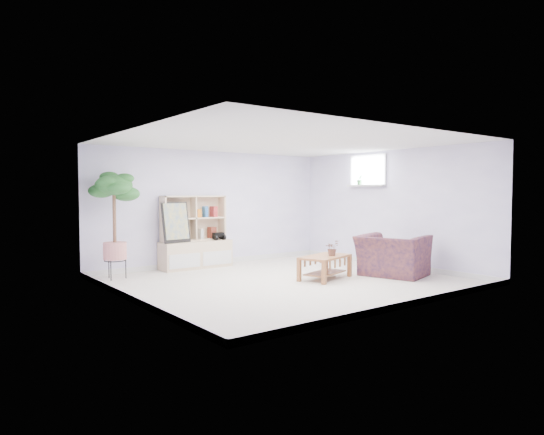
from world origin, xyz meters
TOP-DOWN VIEW (x-y plane):
  - floor at (0.00, 0.00)m, footprint 5.50×5.00m
  - ceiling at (0.00, 0.00)m, footprint 5.50×5.00m
  - walls at (0.00, 0.00)m, footprint 5.51×5.01m
  - baseboard at (0.00, 0.00)m, footprint 5.50×5.00m
  - window at (2.73, 0.60)m, footprint 0.10×0.98m
  - window_sill at (2.67, 0.60)m, footprint 0.14×1.00m
  - storage_unit at (-0.56, 2.24)m, footprint 1.47×0.50m
  - poster at (-1.03, 2.17)m, footprint 0.59×0.19m
  - toy_truck at (-0.08, 2.15)m, footprint 0.34×0.24m
  - coffee_table at (0.67, -0.26)m, footprint 1.13×0.83m
  - table_plant at (0.77, -0.33)m, footprint 0.28×0.25m
  - floor_tree at (-2.30, 1.98)m, footprint 0.84×0.84m
  - armchair at (1.88, -0.77)m, footprint 1.29×1.39m
  - sill_plant at (2.67, 0.80)m, footprint 0.15×0.14m

SIDE VIEW (x-z plane):
  - floor at x=0.00m, z-range -0.01..0.01m
  - baseboard at x=0.00m, z-range 0.00..0.10m
  - coffee_table at x=0.67m, z-range 0.00..0.41m
  - armchair at x=1.88m, z-range 0.00..0.86m
  - table_plant at x=0.77m, z-range 0.41..0.69m
  - toy_truck at x=-0.08m, z-range 0.55..0.72m
  - storage_unit at x=-0.56m, z-range 0.00..1.47m
  - poster at x=-1.03m, z-range 0.55..1.35m
  - floor_tree at x=-2.30m, z-range 0.00..1.91m
  - walls at x=0.00m, z-range 0.00..2.40m
  - window_sill at x=2.67m, z-range 1.66..1.70m
  - sill_plant at x=2.67m, z-range 1.70..1.93m
  - window at x=2.73m, z-range 1.66..2.34m
  - ceiling at x=0.00m, z-range 2.40..2.40m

